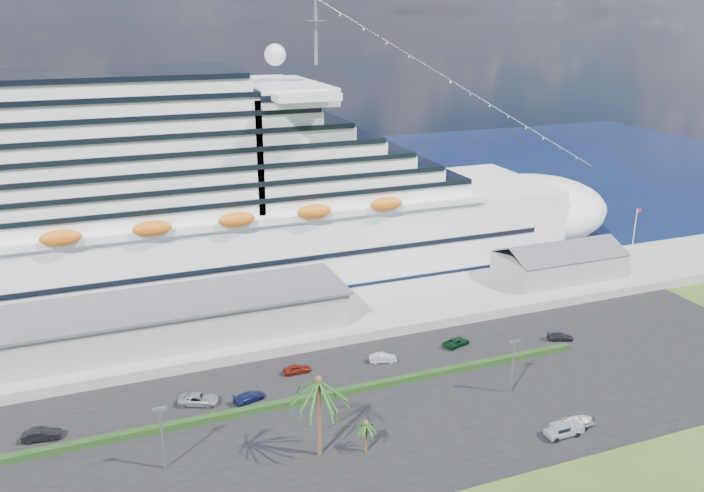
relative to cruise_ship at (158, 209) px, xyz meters
name	(u,v)px	position (x,y,z in m)	size (l,w,h in m)	color
ground	(407,456)	(21.53, -64.00, -16.69)	(420.00, 420.00, 0.00)	#324617
asphalt_lot	(373,409)	(21.53, -53.00, -16.63)	(140.00, 38.00, 0.12)	black
wharf	(309,320)	(21.53, -24.00, -15.79)	(240.00, 20.00, 1.80)	gray
water	(215,199)	(21.53, 66.00, -16.68)	(420.00, 160.00, 0.02)	black
cruise_ship	(158,209)	(0.00, 0.00, 0.00)	(191.00, 38.00, 54.00)	silver
terminal_building	(159,320)	(-3.47, -24.00, -11.68)	(61.00, 15.00, 6.30)	gray
port_shed	(559,263)	(73.53, -24.00, -12.30)	(24.00, 12.31, 7.37)	gray
flagpole	(634,235)	(91.57, -24.00, -8.43)	(1.08, 0.16, 12.00)	silver
hedge	(306,399)	(13.53, -48.00, -16.12)	(88.00, 1.10, 0.90)	black
lamp_post_left	(162,431)	(-6.47, -56.00, -11.35)	(1.60, 0.35, 8.27)	gray
lamp_post_right	(513,360)	(41.53, -56.00, -11.35)	(1.60, 0.35, 8.27)	gray
palm_tall	(319,389)	(11.53, -60.00, -7.49)	(8.82, 8.82, 11.13)	#47301E
palm_short	(366,427)	(17.03, -61.50, -13.03)	(3.53, 3.53, 4.56)	#47301E
parked_car_1	(42,434)	(-20.39, -44.51, -15.80)	(1.64, 4.71, 1.55)	black
parked_car_2	(199,399)	(-0.47, -43.23, -15.81)	(2.53, 5.49, 1.52)	gray
parked_car_3	(249,397)	(6.20, -44.94, -15.91)	(1.87, 4.59, 1.33)	#141B46
parked_car_4	(297,369)	(14.64, -39.79, -15.88)	(1.65, 4.10, 1.40)	maroon
parked_car_5	(383,358)	(28.12, -41.28, -15.88)	(1.47, 4.22, 1.39)	#B8BCC0
parked_car_6	(457,342)	(41.46, -40.52, -15.92)	(2.17, 4.70, 1.31)	black
parked_car_7	(560,337)	(58.46, -44.89, -15.96)	(1.73, 4.26, 1.24)	black
pickup_truck	(563,429)	(41.78, -67.55, -15.59)	(5.08, 2.03, 1.79)	black
boat_trailer	(580,421)	(44.88, -66.83, -15.53)	(5.47, 3.56, 1.57)	gray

